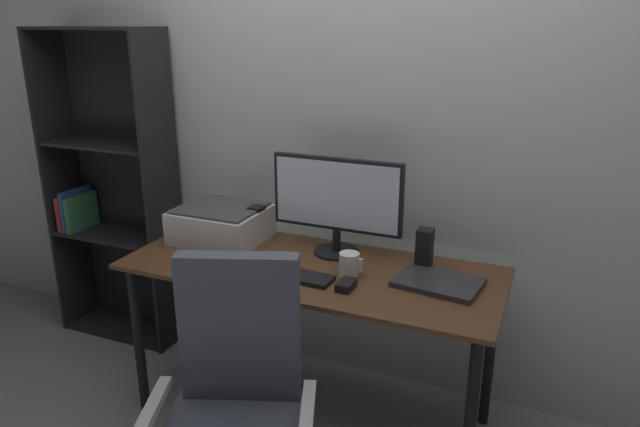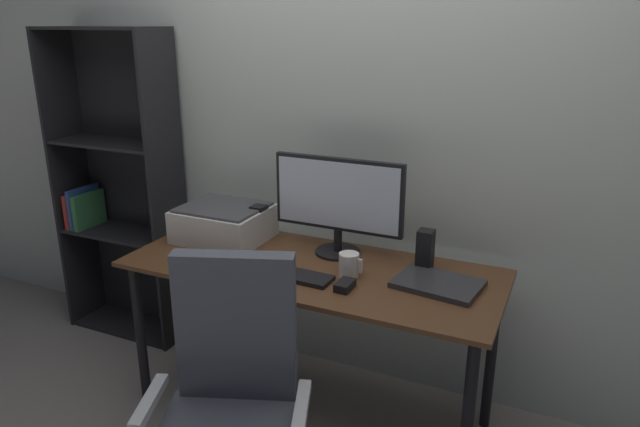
{
  "view_description": "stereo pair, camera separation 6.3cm",
  "coord_description": "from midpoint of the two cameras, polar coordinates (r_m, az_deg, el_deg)",
  "views": [
    {
      "loc": [
        0.91,
        -2.03,
        1.71
      ],
      "look_at": [
        0.06,
        -0.03,
        0.99
      ],
      "focal_mm": 32.42,
      "sensor_mm": 36.0,
      "label": 1
    },
    {
      "loc": [
        0.97,
        -2.0,
        1.71
      ],
      "look_at": [
        0.06,
        -0.03,
        0.99
      ],
      "focal_mm": 32.42,
      "sensor_mm": 36.0,
      "label": 2
    }
  ],
  "objects": [
    {
      "name": "keyboard",
      "position": [
        2.32,
        -1.39,
        -6.18
      ],
      "size": [
        0.29,
        0.12,
        0.02
      ],
      "primitive_type": "cube",
      "rotation": [
        0.0,
        0.0,
        -0.04
      ],
      "color": "black",
      "rests_on": "desk"
    },
    {
      "name": "office_chair",
      "position": [
        2.03,
        -7.89,
        -20.03
      ],
      "size": [
        0.58,
        0.58,
        1.01
      ],
      "rotation": [
        0.0,
        0.0,
        0.36
      ],
      "color": "#B7BABC",
      "rests_on": "ground"
    },
    {
      "name": "desk",
      "position": [
        2.47,
        -0.15,
        -7.13
      ],
      "size": [
        1.58,
        0.64,
        0.74
      ],
      "color": "#56351E",
      "rests_on": "ground"
    },
    {
      "name": "speaker_right",
      "position": [
        2.41,
        11.08,
        -3.55
      ],
      "size": [
        0.06,
        0.07,
        0.17
      ],
      "primitive_type": "cube",
      "color": "black",
      "rests_on": "desk"
    },
    {
      "name": "mouse",
      "position": [
        2.23,
        3.29,
        -7.1
      ],
      "size": [
        0.06,
        0.1,
        0.03
      ],
      "primitive_type": "cube",
      "rotation": [
        0.0,
        0.0,
        -0.02
      ],
      "color": "black",
      "rests_on": "desk"
    },
    {
      "name": "printer",
      "position": [
        2.73,
        -8.82,
        -0.89
      ],
      "size": [
        0.4,
        0.34,
        0.16
      ],
      "color": "silver",
      "rests_on": "desk"
    },
    {
      "name": "monitor",
      "position": [
        2.48,
        2.52,
        1.39
      ],
      "size": [
        0.59,
        0.2,
        0.43
      ],
      "color": "black",
      "rests_on": "desk"
    },
    {
      "name": "bookshelf",
      "position": [
        3.38,
        -18.61,
        2.31
      ],
      "size": [
        0.7,
        0.28,
        1.69
      ],
      "color": "black",
      "rests_on": "ground"
    },
    {
      "name": "laptop",
      "position": [
        2.3,
        12.32,
        -6.79
      ],
      "size": [
        0.35,
        0.27,
        0.02
      ],
      "primitive_type": "cube",
      "rotation": [
        0.0,
        0.0,
        -0.13
      ],
      "color": "#2D2D30",
      "rests_on": "desk"
    },
    {
      "name": "ground_plane",
      "position": [
        2.81,
        -0.14,
        -19.2
      ],
      "size": [
        12.0,
        12.0,
        0.0
      ],
      "primitive_type": "plane",
      "color": "gray"
    },
    {
      "name": "coffee_mug",
      "position": [
        2.32,
        3.67,
        -5.1
      ],
      "size": [
        0.1,
        0.08,
        0.1
      ],
      "color": "white",
      "rests_on": "desk"
    },
    {
      "name": "back_wall",
      "position": [
        2.71,
        4.29,
        9.57
      ],
      "size": [
        6.4,
        0.1,
        2.6
      ],
      "primitive_type": "cube",
      "color": "beige",
      "rests_on": "ground"
    },
    {
      "name": "speaker_left",
      "position": [
        2.69,
        -5.35,
        -0.96
      ],
      "size": [
        0.06,
        0.07,
        0.17
      ],
      "primitive_type": "cube",
      "color": "black",
      "rests_on": "desk"
    }
  ]
}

